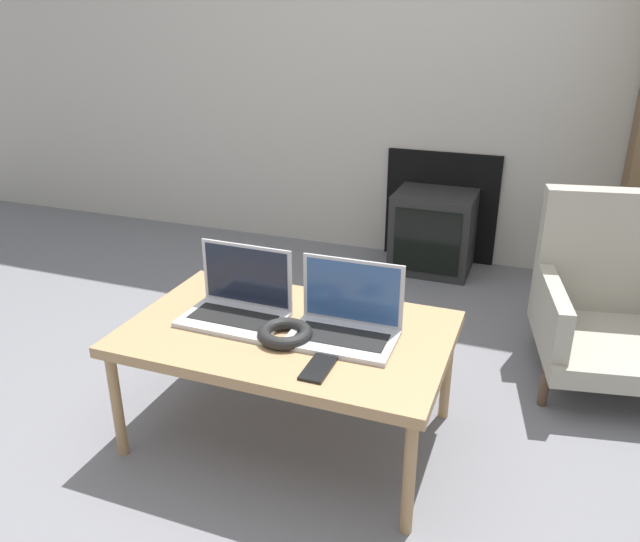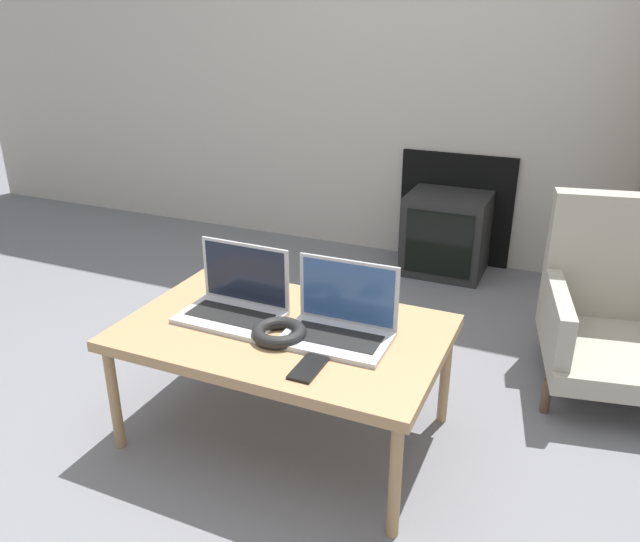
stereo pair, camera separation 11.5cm
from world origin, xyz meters
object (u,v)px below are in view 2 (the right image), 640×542
Objects in this scene: laptop_left at (236,300)px; headphones at (279,333)px; laptop_right at (340,321)px; tv at (446,234)px; armchair at (630,306)px; phone at (308,368)px.

laptop_left is 0.24m from headphones.
tv is at bearing 90.16° from laptop_right.
laptop_right is (0.39, 0.00, 0.00)m from laptop_left.
laptop_left is at bearing -101.89° from tv.
laptop_left is at bearing 156.03° from headphones.
laptop_left is 0.75× the size of tv.
laptop_left is 0.47× the size of armchair.
laptop_left is 1.53m from armchair.
tv is 0.62× the size of armchair.
armchair is at bearing 42.69° from laptop_right.
armchair reaches higher than laptop_right.
armchair reaches higher than laptop_left.
phone is at bearing -93.03° from laptop_right.
laptop_right is 0.75× the size of tv.
tv is (0.35, 1.68, -0.25)m from laptop_left.
laptop_left reaches higher than headphones.
laptop_left is 2.36× the size of phone.
armchair is at bearing 41.61° from headphones.
laptop_left reaches higher than phone.
phone is 0.20× the size of armchair.
phone is (0.16, -0.13, -0.02)m from headphones.
laptop_right is at bearing -147.10° from armchair.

